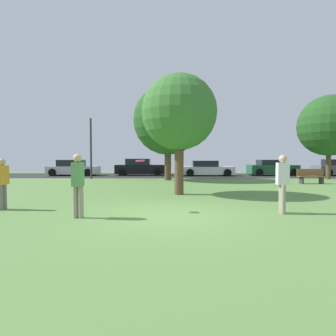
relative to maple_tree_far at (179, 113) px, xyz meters
The scene contains 15 objects.
ground_plane 5.42m from the maple_tree_far, 96.54° to the right, with size 44.00×44.00×0.00m, color #5B8442.
road_strip 12.44m from the maple_tree_far, 92.25° to the left, with size 44.00×6.40×0.01m, color #28282B.
maple_tree_far is the anchor object (origin of this frame).
oak_tree_right 7.33m from the maple_tree_far, 94.42° to the left, with size 4.87×4.87×6.65m.
maple_tree_near 14.04m from the maple_tree_far, 36.04° to the left, with size 4.46×4.46×6.18m.
person_thrower 5.47m from the maple_tree_far, 53.68° to the right, with size 0.33×0.30×1.69m.
person_catcher 7.06m from the maple_tree_far, 148.37° to the right, with size 0.33×0.30×1.58m.
person_bystander 5.92m from the maple_tree_far, 122.22° to the right, with size 0.30×0.35×1.71m.
frisbee_disc 4.37m from the maple_tree_far, 109.22° to the right, with size 0.37×0.37×0.07m.
parked_car_silver 15.18m from the maple_tree_far, 127.19° to the left, with size 4.34×2.01×1.38m.
parked_car_black 12.99m from the maple_tree_far, 104.17° to the left, with size 4.41×1.96×1.48m.
parked_car_white 12.30m from the maple_tree_far, 76.49° to the left, with size 4.49×1.96×1.32m.
parked_car_green 15.32m from the maple_tree_far, 54.67° to the left, with size 4.16×2.09×1.39m.
park_bench 9.99m from the maple_tree_far, 30.03° to the left, with size 1.60×0.45×0.90m.
street_lamp_post 10.34m from the maple_tree_far, 127.72° to the left, with size 0.14×0.14×4.50m, color #2D2D33.
Camera 1 is at (0.10, -7.43, 1.63)m, focal length 28.36 mm.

